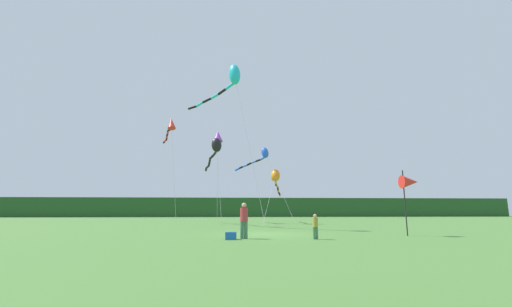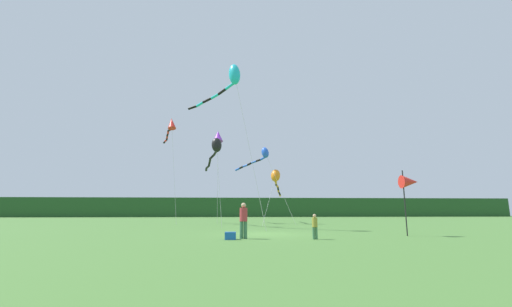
% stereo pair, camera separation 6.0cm
% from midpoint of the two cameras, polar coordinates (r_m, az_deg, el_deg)
% --- Properties ---
extents(ground_plane, '(120.00, 120.00, 0.00)m').
position_cam_midpoint_polar(ground_plane, '(18.26, 1.53, -14.20)').
color(ground_plane, '#477533').
extents(distant_treeline, '(108.00, 3.76, 3.61)m').
position_cam_midpoint_polar(distant_treeline, '(63.15, -2.62, -9.59)').
color(distant_treeline, '#234C23').
rests_on(distant_treeline, ground).
extents(person_adult, '(0.36, 0.36, 1.66)m').
position_cam_midpoint_polar(person_adult, '(15.32, -2.13, -11.53)').
color(person_adult, '#3F724C').
rests_on(person_adult, ground).
extents(person_child, '(0.25, 0.25, 1.14)m').
position_cam_midpoint_polar(person_child, '(15.26, 10.57, -12.47)').
color(person_child, '#3F724C').
rests_on(person_child, ground).
extents(cooler_box, '(0.50, 0.40, 0.33)m').
position_cam_midpoint_polar(cooler_box, '(15.01, -4.49, -14.44)').
color(cooler_box, '#1959B2').
rests_on(cooler_box, ground).
extents(banner_flag_pole, '(0.90, 0.70, 3.41)m').
position_cam_midpoint_polar(banner_flag_pole, '(18.85, 25.80, -4.68)').
color(banner_flag_pole, black).
rests_on(banner_flag_pole, ground).
extents(kite_purple, '(1.16, 5.65, 9.67)m').
position_cam_midpoint_polar(kite_purple, '(33.96, -6.80, 2.89)').
color(kite_purple, '#B2B2B2').
rests_on(kite_purple, ground).
extents(kite_red, '(2.97, 6.45, 10.91)m').
position_cam_midpoint_polar(kite_red, '(34.70, -14.90, 4.85)').
color(kite_red, '#B2B2B2').
rests_on(kite_red, ground).
extents(kite_blue, '(5.45, 5.66, 7.66)m').
position_cam_midpoint_polar(kite_blue, '(32.33, 1.09, -0.32)').
color(kite_blue, '#B2B2B2').
rests_on(kite_blue, ground).
extents(kite_cyan, '(6.01, 5.94, 12.22)m').
position_cam_midpoint_polar(kite_cyan, '(24.84, -4.48, 13.23)').
color(kite_cyan, '#B2B2B2').
rests_on(kite_cyan, ground).
extents(kite_orange, '(3.12, 9.97, 5.47)m').
position_cam_midpoint_polar(kite_orange, '(32.12, 3.64, -4.41)').
color(kite_orange, '#B2B2B2').
rests_on(kite_orange, ground).
extents(kite_black, '(1.95, 6.59, 7.44)m').
position_cam_midpoint_polar(kite_black, '(27.62, -7.23, 0.88)').
color(kite_black, '#B2B2B2').
rests_on(kite_black, ground).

